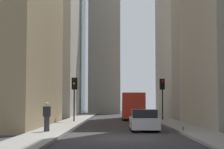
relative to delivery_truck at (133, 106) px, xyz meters
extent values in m
plane|color=#302D30|center=(-21.87, 1.40, -1.46)|extent=(135.00, 135.00, 0.00)
cube|color=gray|center=(-21.87, 5.90, -1.39)|extent=(90.00, 2.20, 0.14)
cube|color=gray|center=(-21.87, -3.10, -1.39)|extent=(90.00, 2.20, 0.14)
cube|color=beige|center=(8.89, -9.20, 11.77)|extent=(17.32, 10.00, 26.47)
cube|color=#B7B2A5|center=(8.68, 12.00, 10.02)|extent=(12.09, 10.00, 22.96)
cube|color=#A8A091|center=(23.96, 3.65, 10.44)|extent=(5.19, 5.19, 23.80)
cube|color=red|center=(-0.91, 0.00, 0.08)|extent=(4.60, 2.25, 2.60)
cube|color=#38383D|center=(2.29, 0.00, -0.27)|extent=(1.90, 2.25, 1.90)
cube|color=black|center=(2.29, 0.00, 0.33)|extent=(1.92, 2.09, 0.64)
cylinder|color=black|center=(2.29, -0.98, -1.02)|extent=(0.88, 0.28, 0.88)
cylinder|color=black|center=(2.29, 0.99, -1.02)|extent=(0.88, 0.28, 0.88)
cylinder|color=black|center=(-2.31, -0.98, -1.02)|extent=(0.88, 0.28, 0.88)
cylinder|color=black|center=(-2.31, 0.99, -1.02)|extent=(0.88, 0.28, 0.88)
cube|color=#B7BABF|center=(-16.25, 0.00, -0.93)|extent=(4.30, 1.78, 0.70)
cube|color=black|center=(-16.45, 0.00, -0.31)|extent=(2.10, 1.58, 0.54)
cylinder|color=black|center=(-14.90, -0.78, -1.14)|extent=(0.64, 0.22, 0.64)
cylinder|color=black|center=(-14.90, 0.78, -1.14)|extent=(0.64, 0.22, 0.64)
cylinder|color=black|center=(-17.60, -0.78, -1.14)|extent=(0.64, 0.22, 0.64)
cylinder|color=black|center=(-17.60, 0.78, -1.14)|extent=(0.64, 0.22, 0.64)
cylinder|color=black|center=(-2.27, -2.90, 0.24)|extent=(0.12, 0.12, 3.13)
cube|color=black|center=(-2.27, -2.90, 2.26)|extent=(0.28, 0.32, 0.90)
cube|color=black|center=(-2.11, -2.90, 2.26)|extent=(0.03, 0.52, 1.10)
sphere|color=red|center=(-2.43, -2.90, 2.56)|extent=(0.20, 0.20, 0.20)
sphere|color=black|center=(-2.43, -2.90, 2.26)|extent=(0.20, 0.20, 0.20)
sphere|color=black|center=(-2.43, -2.90, 1.96)|extent=(0.20, 0.20, 0.20)
cylinder|color=black|center=(-6.19, 5.64, 0.18)|extent=(0.12, 0.12, 3.01)
cube|color=black|center=(-6.19, 5.64, 2.14)|extent=(0.28, 0.32, 0.90)
cube|color=black|center=(-6.04, 5.64, 2.14)|extent=(0.03, 0.52, 1.10)
sphere|color=black|center=(-6.35, 5.64, 2.44)|extent=(0.20, 0.20, 0.20)
sphere|color=orange|center=(-6.35, 5.64, 2.14)|extent=(0.20, 0.20, 0.20)
sphere|color=black|center=(-6.35, 5.64, 1.84)|extent=(0.20, 0.20, 0.20)
cylinder|color=#33333D|center=(-18.76, 5.92, -0.87)|extent=(0.16, 0.16, 0.89)
cylinder|color=#33333D|center=(-18.76, 6.09, -0.87)|extent=(0.16, 0.16, 0.89)
cube|color=#232328|center=(-18.76, 6.00, -0.13)|extent=(0.26, 0.44, 0.60)
sphere|color=beige|center=(-18.76, 6.00, 0.32)|extent=(0.22, 0.22, 0.22)
cylinder|color=brown|center=(-17.61, -2.36, -1.22)|extent=(0.07, 0.07, 0.20)
cylinder|color=brown|center=(-17.61, -2.36, -1.08)|extent=(0.03, 0.03, 0.07)
camera|label=1|loc=(-43.02, 1.90, 0.43)|focal=64.64mm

